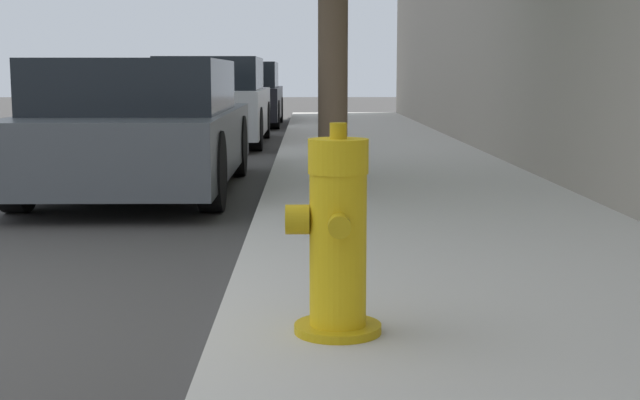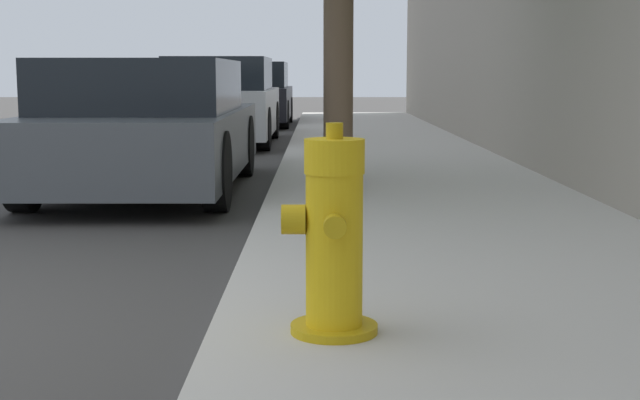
{
  "view_description": "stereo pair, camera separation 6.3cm",
  "coord_description": "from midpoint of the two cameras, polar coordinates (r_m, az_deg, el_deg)",
  "views": [
    {
      "loc": [
        2.05,
        -3.74,
        1.18
      ],
      "look_at": [
        2.11,
        0.96,
        0.51
      ],
      "focal_mm": 50.0,
      "sensor_mm": 36.0,
      "label": 1
    },
    {
      "loc": [
        2.11,
        -3.74,
        1.18
      ],
      "look_at": [
        2.11,
        0.96,
        0.51
      ],
      "focal_mm": 50.0,
      "sensor_mm": 36.0,
      "label": 2
    }
  ],
  "objects": [
    {
      "name": "parked_car_far",
      "position": [
        20.15,
        -4.52,
        6.69
      ],
      "size": [
        1.88,
        3.94,
        1.41
      ],
      "color": "black",
      "rests_on": "ground_plane"
    },
    {
      "name": "sidewalk_slab",
      "position": [
        4.02,
        13.75,
        -8.18
      ],
      "size": [
        2.75,
        40.0,
        0.14
      ],
      "color": "beige",
      "rests_on": "ground_plane"
    },
    {
      "name": "parked_car_near",
      "position": [
        9.02,
        -10.77,
        4.59
      ],
      "size": [
        1.86,
        4.34,
        1.31
      ],
      "color": "#4C5156",
      "rests_on": "ground_plane"
    },
    {
      "name": "fire_hydrant",
      "position": [
        3.56,
        1.34,
        -2.52
      ],
      "size": [
        0.39,
        0.39,
        0.85
      ],
      "color": "#C39C11",
      "rests_on": "sidewalk_slab"
    },
    {
      "name": "parked_car_mid",
      "position": [
        14.93,
        -6.23,
        6.23
      ],
      "size": [
        1.76,
        4.17,
        1.43
      ],
      "color": "silver",
      "rests_on": "ground_plane"
    }
  ]
}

